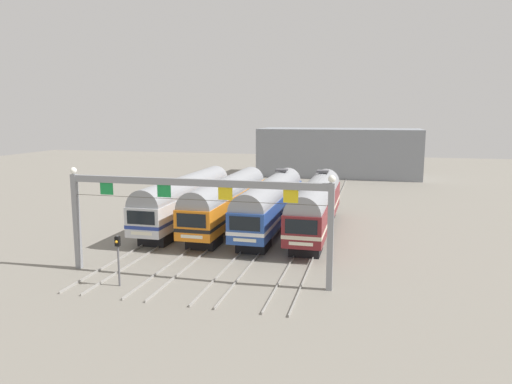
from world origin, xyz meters
TOP-DOWN VIEW (x-y plane):
  - ground_plane at (0.00, 0.00)m, footprint 160.00×160.00m
  - track_bed at (-0.00, 17.00)m, footprint 13.74×70.00m
  - commuter_train_silver at (-6.12, -0.01)m, footprint 2.88×18.06m
  - commuter_train_orange at (-2.04, -0.01)m, footprint 2.88×18.06m
  - commuter_train_blue at (2.04, -0.00)m, footprint 2.88×18.06m
  - commuter_train_maroon at (6.12, -0.00)m, footprint 2.88×18.06m
  - catenary_gantry at (0.00, -13.50)m, footprint 17.48×0.44m
  - yard_signal_mast at (-4.08, -15.92)m, footprint 0.28×0.35m
  - maintenance_building at (5.20, 40.36)m, footprint 26.59×10.00m

SIDE VIEW (x-z plane):
  - ground_plane at x=0.00m, z-range 0.00..0.00m
  - track_bed at x=0.00m, z-range 0.00..0.15m
  - yard_signal_mast at x=-4.08m, z-range 0.62..3.81m
  - commuter_train_silver at x=-6.12m, z-range 0.30..5.07m
  - commuter_train_orange at x=-2.04m, z-range 0.30..5.07m
  - commuter_train_blue at x=2.04m, z-range 0.16..5.21m
  - commuter_train_maroon at x=6.12m, z-range 0.16..5.21m
  - maintenance_building at x=5.20m, z-range 0.00..7.99m
  - catenary_gantry at x=0.00m, z-range 1.63..8.60m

